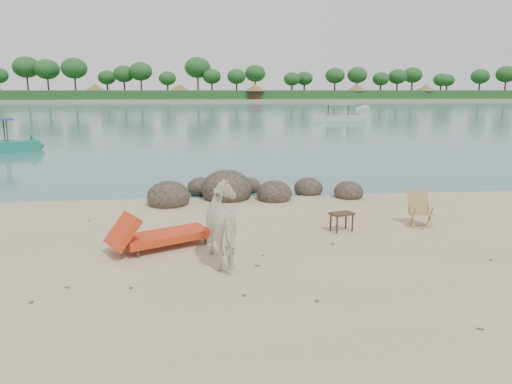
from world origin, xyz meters
TOP-DOWN VIEW (x-y plane):
  - water at (0.00, 90.00)m, footprint 400.00×400.00m
  - far_shore at (0.00, 170.00)m, footprint 420.00×90.00m
  - far_scenery at (0.03, 136.70)m, footprint 420.00×18.00m
  - boulders at (-0.01, 5.87)m, footprint 6.46×2.97m
  - cow at (-0.58, 0.22)m, footprint 1.16×1.88m
  - side_table at (2.14, 2.01)m, footprint 0.62×0.50m
  - lounge_chair at (-1.82, 1.24)m, footprint 2.40×1.79m
  - deck_chair at (4.15, 2.21)m, footprint 0.59×0.64m
  - boat_mid at (13.49, 43.82)m, footprint 6.12×2.52m
  - boat_far at (25.46, 72.29)m, footprint 3.82×5.27m
  - dead_leaves at (-0.15, -0.04)m, footprint 8.46×6.60m

SIDE VIEW (x-z plane):
  - water at x=0.00m, z-range 0.00..0.00m
  - far_shore at x=0.00m, z-range -0.70..0.70m
  - dead_leaves at x=-0.15m, z-range 0.00..0.00m
  - side_table at x=2.14m, z-range 0.00..0.43m
  - boulders at x=-0.01m, z-range -0.36..0.79m
  - boat_far at x=25.46m, z-range 0.00..0.63m
  - lounge_chair at x=-1.82m, z-range 0.00..0.69m
  - deck_chair at x=4.15m, z-range 0.00..0.82m
  - cow at x=-0.58m, z-range 0.00..1.48m
  - boat_mid at x=13.49m, z-range 0.00..2.91m
  - far_scenery at x=0.03m, z-range -1.61..7.89m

